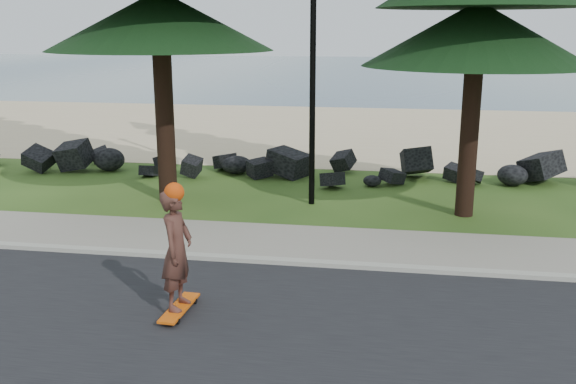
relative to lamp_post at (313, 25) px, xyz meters
name	(u,v)px	position (x,y,z in m)	size (l,w,h in m)	color
ground	(291,248)	(0.00, -3.20, -4.13)	(160.00, 160.00, 0.00)	#264515
road	(235,366)	(0.00, -7.70, -4.12)	(160.00, 7.00, 0.02)	black
kerb	(283,262)	(0.00, -4.10, -4.08)	(160.00, 0.20, 0.10)	#ADAB9C
sidewalk	(292,242)	(0.00, -3.00, -4.09)	(160.00, 2.00, 0.08)	gray
beach_sand	(346,130)	(0.00, 11.30, -4.13)	(160.00, 15.00, 0.01)	#D0B68B
ocean	(374,71)	(0.00, 47.80, -4.13)	(160.00, 58.00, 0.01)	#39586D
seawall_boulders	(322,180)	(0.00, 2.40, -4.13)	(60.00, 2.40, 1.10)	black
lamp_post	(313,25)	(0.00, 0.00, 0.00)	(0.25, 0.14, 8.14)	black
skateboarder	(177,250)	(-1.16, -6.35, -3.14)	(0.46, 1.07, 1.98)	#E85B0D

